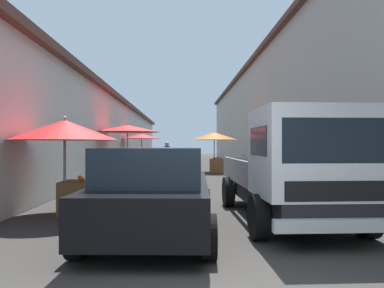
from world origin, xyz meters
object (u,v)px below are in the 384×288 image
(fruit_stall_near_right, at_px, (142,143))
(delivery_truck, at_px, (298,171))
(fruit_stall_mid_lane, at_px, (215,141))
(vendor_by_crates, at_px, (167,155))
(fruit_stall_near_left, at_px, (128,136))
(fruit_stall_far_left, at_px, (67,140))
(parked_scooter, at_px, (245,176))
(plastic_stool, at_px, (136,183))
(hatchback_car, at_px, (155,190))
(vendor_in_shade, at_px, (259,164))

(fruit_stall_near_right, xyz_separation_m, delivery_truck, (-15.43, -4.44, -0.58))
(fruit_stall_mid_lane, xyz_separation_m, delivery_truck, (-13.29, -0.25, -0.70))
(vendor_by_crates, bearing_deg, fruit_stall_near_right, 35.36)
(fruit_stall_near_left, bearing_deg, fruit_stall_far_left, 179.41)
(fruit_stall_near_right, relative_size, parked_scooter, 1.42)
(fruit_stall_mid_lane, xyz_separation_m, plastic_stool, (-8.39, 3.24, -1.41))
(fruit_stall_near_right, xyz_separation_m, hatchback_car, (-15.76, -1.92, -0.88))
(vendor_by_crates, bearing_deg, delivery_truck, -167.78)
(delivery_truck, bearing_deg, vendor_in_shade, -2.50)
(fruit_stall_mid_lane, bearing_deg, fruit_stall_near_left, 129.96)
(fruit_stall_near_right, xyz_separation_m, plastic_stool, (-10.54, -0.94, -1.29))
(fruit_stall_mid_lane, relative_size, parked_scooter, 1.50)
(plastic_stool, bearing_deg, parked_scooter, -79.10)
(fruit_stall_far_left, relative_size, plastic_stool, 5.21)
(fruit_stall_near_right, height_order, parked_scooter, fruit_stall_near_right)
(fruit_stall_far_left, bearing_deg, vendor_in_shade, -61.55)
(fruit_stall_near_right, distance_m, hatchback_car, 15.90)
(vendor_in_shade, xyz_separation_m, plastic_stool, (0.90, 3.67, -0.62))
(plastic_stool, bearing_deg, hatchback_car, -169.39)
(fruit_stall_far_left, xyz_separation_m, hatchback_car, (-1.77, -2.02, -0.87))
(fruit_stall_mid_lane, xyz_separation_m, hatchback_car, (-13.62, 2.26, -1.00))
(fruit_stall_far_left, height_order, vendor_in_shade, fruit_stall_far_left)
(fruit_stall_near_right, height_order, plastic_stool, fruit_stall_near_right)
(plastic_stool, bearing_deg, fruit_stall_far_left, 163.23)
(plastic_stool, bearing_deg, fruit_stall_near_right, 5.12)
(fruit_stall_far_left, bearing_deg, vendor_by_crates, -8.07)
(fruit_stall_near_left, xyz_separation_m, vendor_by_crates, (3.44, -1.58, -0.92))
(hatchback_car, relative_size, vendor_by_crates, 2.37)
(fruit_stall_far_left, distance_m, delivery_truck, 4.79)
(fruit_stall_mid_lane, distance_m, fruit_stall_near_left, 5.48)
(fruit_stall_near_right, distance_m, parked_scooter, 10.89)
(fruit_stall_near_right, xyz_separation_m, parked_scooter, (-9.85, -4.49, -1.17))
(fruit_stall_far_left, relative_size, fruit_stall_near_left, 0.78)
(vendor_in_shade, height_order, plastic_stool, vendor_in_shade)
(hatchback_car, bearing_deg, delivery_truck, -82.53)
(vendor_by_crates, xyz_separation_m, vendor_in_shade, (-9.22, -3.04, -0.03))
(fruit_stall_near_left, distance_m, parked_scooter, 6.32)
(fruit_stall_near_right, height_order, delivery_truck, fruit_stall_near_right)
(fruit_stall_near_right, height_order, vendor_in_shade, fruit_stall_near_right)
(vendor_in_shade, bearing_deg, fruit_stall_far_left, 118.45)
(fruit_stall_near_left, bearing_deg, hatchback_car, -169.17)
(fruit_stall_near_right, relative_size, delivery_truck, 0.48)
(fruit_stall_near_left, xyz_separation_m, plastic_stool, (-4.88, -0.95, -1.57))
(vendor_in_shade, distance_m, plastic_stool, 3.83)
(vendor_in_shade, bearing_deg, parked_scooter, 4.40)
(fruit_stall_mid_lane, xyz_separation_m, vendor_in_shade, (-9.30, -0.42, -0.79))
(fruit_stall_mid_lane, distance_m, hatchback_car, 13.84)
(plastic_stool, bearing_deg, fruit_stall_mid_lane, -21.11)
(fruit_stall_near_right, bearing_deg, vendor_by_crates, -144.64)
(fruit_stall_mid_lane, height_order, fruit_stall_near_left, fruit_stall_near_left)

